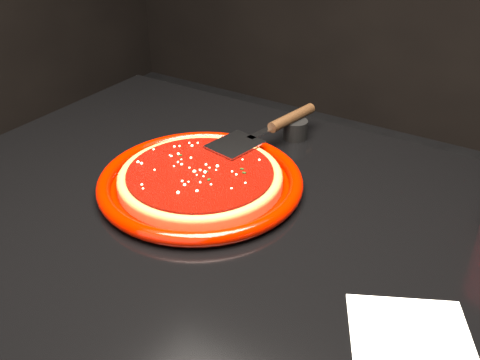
% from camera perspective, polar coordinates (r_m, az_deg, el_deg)
% --- Properties ---
extents(plate, '(0.39, 0.39, 0.03)m').
position_cam_1_polar(plate, '(0.91, -4.23, -0.16)').
color(plate, '#810900').
rests_on(plate, table).
extents(pizza_crust, '(0.31, 0.31, 0.01)m').
position_cam_1_polar(pizza_crust, '(0.90, -4.24, 0.05)').
color(pizza_crust, brown).
rests_on(pizza_crust, plate).
extents(pizza_crust_rim, '(0.31, 0.31, 0.02)m').
position_cam_1_polar(pizza_crust_rim, '(0.90, -4.25, 0.43)').
color(pizza_crust_rim, brown).
rests_on(pizza_crust_rim, plate).
extents(pizza_sauce, '(0.28, 0.28, 0.01)m').
position_cam_1_polar(pizza_sauce, '(0.90, -4.27, 0.71)').
color(pizza_sauce, '#640601').
rests_on(pizza_sauce, plate).
extents(parmesan_dusting, '(0.24, 0.24, 0.01)m').
position_cam_1_polar(parmesan_dusting, '(0.89, -4.28, 1.09)').
color(parmesan_dusting, beige).
rests_on(parmesan_dusting, plate).
extents(basil_flecks, '(0.22, 0.22, 0.00)m').
position_cam_1_polar(basil_flecks, '(0.89, -4.28, 1.03)').
color(basil_flecks, black).
rests_on(basil_flecks, plate).
extents(pizza_server, '(0.14, 0.32, 0.02)m').
position_cam_1_polar(pizza_server, '(1.01, 2.84, 5.48)').
color(pizza_server, '#B3B5BA').
rests_on(pizza_server, plate).
extents(napkin_a, '(0.19, 0.19, 0.00)m').
position_cam_1_polar(napkin_a, '(0.68, 17.84, -16.07)').
color(napkin_a, white).
rests_on(napkin_a, table).
extents(ramekin, '(0.06, 0.06, 0.04)m').
position_cam_1_polar(ramekin, '(1.07, 5.92, 5.40)').
color(ramekin, black).
rests_on(ramekin, table).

